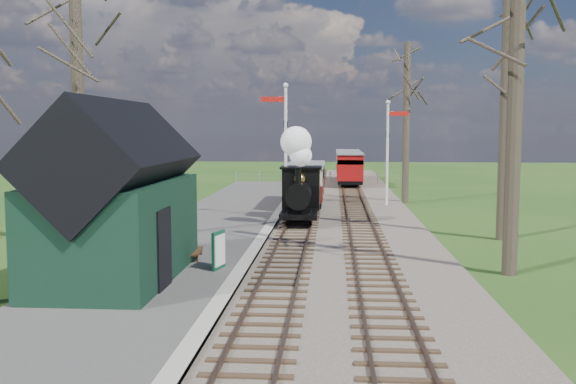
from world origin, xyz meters
The scene contains 19 objects.
ground centered at (0.00, 0.00, 0.00)m, with size 140.00×140.00×0.00m, color #204A17.
distant_hills centered at (1.40, 64.38, -16.21)m, with size 114.40×48.00×22.02m.
ballast_bed centered at (1.30, 22.00, 0.05)m, with size 8.00×60.00×0.10m, color brown.
track_near centered at (0.00, 22.00, 0.10)m, with size 1.60×60.00×0.15m.
track_far centered at (2.60, 22.00, 0.10)m, with size 1.60×60.00×0.15m.
platform centered at (-3.50, 14.00, 0.10)m, with size 5.00×44.00×0.20m, color #474442.
coping_strip centered at (-1.20, 14.00, 0.10)m, with size 0.40×44.00×0.21m, color #B2AD9E.
station_shed centered at (-4.30, 4.00, 2.27)m, with size 3.25×6.30×4.78m.
semaphore_near centered at (-0.77, 16.00, 3.62)m, with size 1.22×0.24×6.22m.
semaphore_far centered at (4.37, 22.00, 3.35)m, with size 1.22×0.24×5.72m.
bare_trees centered at (1.33, 10.10, 5.21)m, with size 15.51×22.39×12.00m.
fence_line centered at (0.30, 36.00, 0.55)m, with size 12.60×0.08×1.00m.
locomotive centered at (-0.01, 14.92, 1.91)m, with size 1.64×3.83×4.10m.
coach centered at (0.00, 20.98, 1.40)m, with size 1.91×6.56×2.01m.
red_carriage_a centered at (2.60, 33.81, 1.39)m, with size 1.90×4.69×1.99m.
red_carriage_b centered at (2.60, 39.31, 1.39)m, with size 1.90×4.69×1.99m.
sign_board centered at (-1.82, 5.28, 0.74)m, with size 0.28×0.74×1.09m.
bench centered at (-2.93, 6.68, 0.57)m, with size 0.53×1.41×0.78m.
person centered at (-3.17, 6.76, 0.94)m, with size 0.54×0.35×1.47m, color black.
Camera 1 is at (1.42, -12.54, 4.17)m, focal length 40.00 mm.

